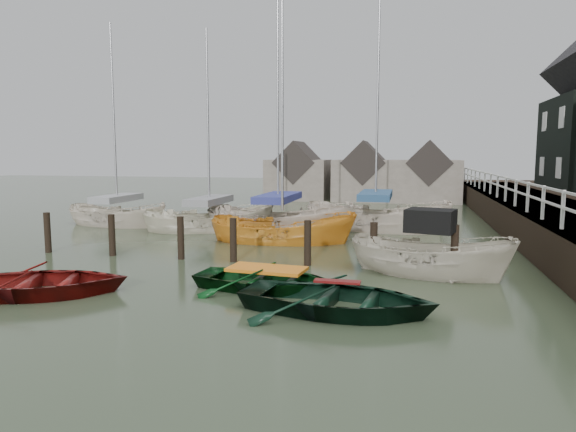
% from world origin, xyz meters
% --- Properties ---
extents(ground, '(120.00, 120.00, 0.00)m').
position_xyz_m(ground, '(0.00, 0.00, 0.00)').
color(ground, '#313B25').
rests_on(ground, ground).
extents(pier, '(3.04, 32.00, 2.70)m').
position_xyz_m(pier, '(9.48, 10.00, 0.71)').
color(pier, black).
rests_on(pier, ground).
extents(mooring_pilings, '(13.72, 0.22, 1.80)m').
position_xyz_m(mooring_pilings, '(-1.11, 3.00, 0.50)').
color(mooring_pilings, black).
rests_on(mooring_pilings, ground).
extents(far_sheds, '(14.00, 4.08, 4.39)m').
position_xyz_m(far_sheds, '(0.83, 26.00, 1.86)').
color(far_sheds, '#665B51').
rests_on(far_sheds, ground).
extents(rowboat_red, '(5.04, 4.34, 0.88)m').
position_xyz_m(rowboat_red, '(-4.54, -1.77, 0.00)').
color(rowboat_red, '#62100E').
rests_on(rowboat_red, ground).
extents(rowboat_green, '(3.99, 3.03, 0.78)m').
position_xyz_m(rowboat_green, '(0.75, -0.01, 0.00)').
color(rowboat_green, black).
rests_on(rowboat_green, ground).
extents(rowboat_dkgreen, '(4.59, 3.53, 0.88)m').
position_xyz_m(rowboat_dkgreen, '(2.73, -1.50, 0.00)').
color(rowboat_dkgreen, black).
rests_on(rowboat_dkgreen, ground).
extents(motorboat, '(4.91, 2.85, 2.75)m').
position_xyz_m(motorboat, '(4.79, 2.50, 0.09)').
color(motorboat, beige).
rests_on(motorboat, ground).
extents(sailboat_a, '(6.21, 4.32, 9.92)m').
position_xyz_m(sailboat_a, '(-4.48, 9.17, 0.06)').
color(sailboat_a, beige).
rests_on(sailboat_a, ground).
extents(sailboat_b, '(6.88, 3.03, 12.34)m').
position_xyz_m(sailboat_b, '(-1.31, 9.18, 0.06)').
color(sailboat_b, beige).
rests_on(sailboat_b, ground).
extents(sailboat_c, '(5.87, 2.45, 10.95)m').
position_xyz_m(sailboat_c, '(-0.59, 7.01, 0.02)').
color(sailboat_c, orange).
rests_on(sailboat_c, ground).
extents(sailboat_d, '(7.23, 4.16, 11.66)m').
position_xyz_m(sailboat_d, '(2.73, 11.16, 0.06)').
color(sailboat_d, beige).
rests_on(sailboat_d, ground).
extents(sailboat_e, '(5.89, 3.07, 10.52)m').
position_xyz_m(sailboat_e, '(-9.44, 9.76, 0.07)').
color(sailboat_e, beige).
rests_on(sailboat_e, ground).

